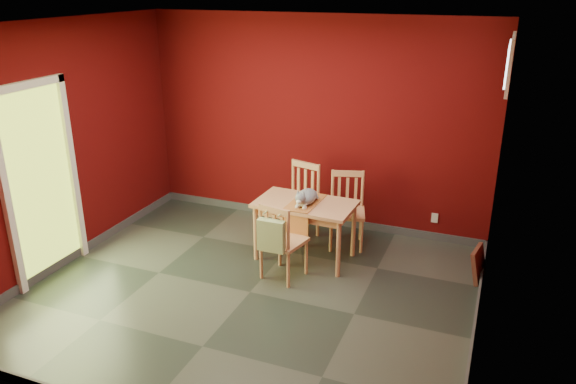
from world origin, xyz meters
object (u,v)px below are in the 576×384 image
at_px(dining_table, 305,209).
at_px(chair_far_right, 347,209).
at_px(chair_near, 282,240).
at_px(tote_bag, 271,236).
at_px(picture_frame, 478,264).
at_px(chair_far_left, 299,200).
at_px(cat, 306,194).

height_order(dining_table, chair_far_right, chair_far_right).
distance_m(chair_near, tote_bag, 0.26).
height_order(tote_bag, picture_frame, tote_bag).
bearing_deg(picture_frame, chair_far_left, 171.92).
xyz_separation_m(chair_far_right, picture_frame, (1.58, -0.32, -0.28)).
height_order(chair_near, cat, cat).
xyz_separation_m(chair_far_left, chair_far_right, (0.62, 0.01, -0.02)).
bearing_deg(chair_far_left, picture_frame, -8.08).
relative_size(chair_far_left, picture_frame, 2.51).
bearing_deg(cat, chair_far_right, 49.11).
xyz_separation_m(chair_far_left, chair_near, (0.20, -1.06, -0.04)).
relative_size(dining_table, chair_near, 1.29).
relative_size(chair_near, cat, 1.99).
distance_m(chair_far_right, chair_near, 1.15).
bearing_deg(picture_frame, chair_far_right, 168.62).
bearing_deg(dining_table, chair_far_left, 117.44).
bearing_deg(chair_far_left, tote_bag, -82.34).
height_order(cat, picture_frame, cat).
xyz_separation_m(chair_near, tote_bag, (-0.03, -0.21, 0.14)).
bearing_deg(tote_bag, chair_far_left, 97.66).
height_order(dining_table, tote_bag, tote_bag).
distance_m(chair_far_left, chair_far_right, 0.62).
bearing_deg(chair_near, tote_bag, -97.87).
xyz_separation_m(chair_far_left, tote_bag, (0.17, -1.28, 0.11)).
distance_m(chair_far_right, tote_bag, 1.36).
xyz_separation_m(chair_far_left, cat, (0.29, -0.55, 0.32)).
relative_size(dining_table, tote_bag, 2.77).
xyz_separation_m(tote_bag, picture_frame, (2.03, 0.96, -0.41)).
bearing_deg(dining_table, picture_frame, 6.26).
distance_m(chair_far_left, tote_bag, 1.29).
bearing_deg(cat, dining_table, 119.07).
bearing_deg(picture_frame, cat, -172.89).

